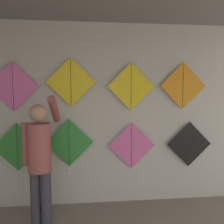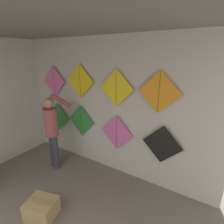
# 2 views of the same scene
# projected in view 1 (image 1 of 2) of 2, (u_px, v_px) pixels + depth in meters

# --- Properties ---
(back_panel) EXTENTS (4.82, 0.06, 2.80)m
(back_panel) POSITION_uv_depth(u_px,v_px,m) (103.00, 116.00, 3.40)
(back_panel) COLOR beige
(back_panel) RESTS_ON ground
(shopkeeper) EXTENTS (0.43, 0.57, 1.73)m
(shopkeeper) POSITION_uv_depth(u_px,v_px,m) (40.00, 156.00, 2.71)
(shopkeeper) COLOR #383842
(shopkeeper) RESTS_ON ground
(kite_0) EXTENTS (0.73, 0.01, 0.73)m
(kite_0) POSITION_uv_depth(u_px,v_px,m) (17.00, 147.00, 3.23)
(kite_0) COLOR #338C38
(kite_1) EXTENTS (0.73, 0.04, 0.86)m
(kite_1) POSITION_uv_depth(u_px,v_px,m) (69.00, 144.00, 3.30)
(kite_1) COLOR #338C38
(kite_2) EXTENTS (0.73, 0.01, 0.73)m
(kite_2) POSITION_uv_depth(u_px,v_px,m) (132.00, 145.00, 3.40)
(kite_2) COLOR pink
(kite_3) EXTENTS (0.73, 0.01, 0.73)m
(kite_3) POSITION_uv_depth(u_px,v_px,m) (189.00, 144.00, 3.49)
(kite_3) COLOR black
(kite_4) EXTENTS (0.73, 0.01, 0.73)m
(kite_4) POSITION_uv_depth(u_px,v_px,m) (13.00, 86.00, 3.14)
(kite_4) COLOR pink
(kite_5) EXTENTS (0.73, 0.01, 0.73)m
(kite_5) POSITION_uv_depth(u_px,v_px,m) (71.00, 82.00, 3.21)
(kite_5) COLOR yellow
(kite_6) EXTENTS (0.73, 0.01, 0.73)m
(kite_6) POSITION_uv_depth(u_px,v_px,m) (131.00, 87.00, 3.31)
(kite_6) COLOR yellow
(kite_7) EXTENTS (0.73, 0.01, 0.73)m
(kite_7) POSITION_uv_depth(u_px,v_px,m) (183.00, 86.00, 3.39)
(kite_7) COLOR orange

